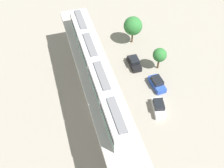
% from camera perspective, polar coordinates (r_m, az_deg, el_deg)
% --- Properties ---
extents(ground_plane, '(120.00, 120.00, 0.00)m').
position_cam_1_polar(ground_plane, '(48.91, -3.00, -3.84)').
color(ground_plane, gray).
extents(viaduct, '(5.20, 35.80, 7.80)m').
position_cam_1_polar(viaduct, '(44.32, -3.31, 1.06)').
color(viaduct, '#B7B2AA').
rests_on(viaduct, ground).
extents(train, '(2.64, 27.45, 3.24)m').
position_cam_1_polar(train, '(41.63, -3.31, 3.59)').
color(train, white).
rests_on(train, viaduct).
extents(parked_car_black, '(1.82, 4.21, 1.76)m').
position_cam_1_polar(parked_car_black, '(54.91, 4.59, 4.41)').
color(parked_car_black, black).
rests_on(parked_car_black, ground).
extents(parked_car_white, '(2.60, 4.47, 1.76)m').
position_cam_1_polar(parked_car_white, '(47.95, 9.60, -4.73)').
color(parked_car_white, white).
rests_on(parked_car_white, ground).
extents(parked_car_blue, '(2.04, 4.30, 1.76)m').
position_cam_1_polar(parked_car_blue, '(51.52, 9.28, 0.15)').
color(parked_car_blue, '#284CB7').
rests_on(parked_car_blue, ground).
extents(tree_near_viaduct, '(2.66, 2.66, 4.74)m').
position_cam_1_polar(tree_near_viaduct, '(53.21, 9.81, 5.90)').
color(tree_near_viaduct, brown).
rests_on(tree_near_viaduct, ground).
extents(tree_mid_lot, '(3.88, 3.88, 6.15)m').
position_cam_1_polar(tree_mid_lot, '(58.37, 4.33, 11.84)').
color(tree_mid_lot, brown).
rests_on(tree_mid_lot, ground).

